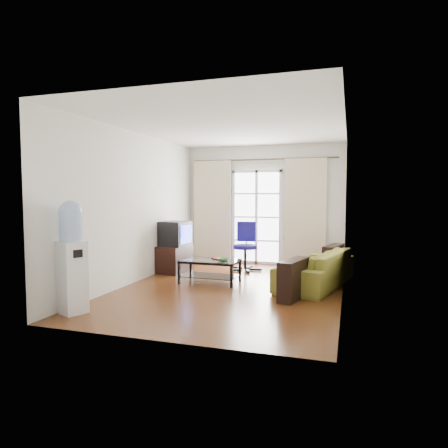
{
  "coord_description": "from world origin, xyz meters",
  "views": [
    {
      "loc": [
        1.89,
        -6.38,
        1.55
      ],
      "look_at": [
        -0.24,
        0.35,
        1.06
      ],
      "focal_mm": 32.0,
      "sensor_mm": 36.0,
      "label": 1
    }
  ],
  "objects_px": {
    "tv_stand": "(174,259)",
    "coffee_table": "(210,268)",
    "sofa": "(316,268)",
    "crt_tv": "(174,234)",
    "task_chair": "(245,256)",
    "water_cooler": "(72,255)"
  },
  "relations": [
    {
      "from": "tv_stand",
      "to": "water_cooler",
      "type": "distance_m",
      "value": 3.1
    },
    {
      "from": "sofa",
      "to": "crt_tv",
      "type": "relative_size",
      "value": 3.63
    },
    {
      "from": "coffee_table",
      "to": "task_chair",
      "type": "height_order",
      "value": "task_chair"
    },
    {
      "from": "sofa",
      "to": "crt_tv",
      "type": "height_order",
      "value": "crt_tv"
    },
    {
      "from": "coffee_table",
      "to": "task_chair",
      "type": "distance_m",
      "value": 1.4
    },
    {
      "from": "coffee_table",
      "to": "tv_stand",
      "type": "bearing_deg",
      "value": 144.0
    },
    {
      "from": "coffee_table",
      "to": "tv_stand",
      "type": "height_order",
      "value": "tv_stand"
    },
    {
      "from": "sofa",
      "to": "tv_stand",
      "type": "bearing_deg",
      "value": -84.19
    },
    {
      "from": "sofa",
      "to": "task_chair",
      "type": "bearing_deg",
      "value": -109.62
    },
    {
      "from": "coffee_table",
      "to": "task_chair",
      "type": "relative_size",
      "value": 1.02
    },
    {
      "from": "tv_stand",
      "to": "coffee_table",
      "type": "bearing_deg",
      "value": -30.03
    },
    {
      "from": "crt_tv",
      "to": "coffee_table",
      "type": "bearing_deg",
      "value": -28.02
    },
    {
      "from": "task_chair",
      "to": "sofa",
      "type": "bearing_deg",
      "value": -41.08
    },
    {
      "from": "coffee_table",
      "to": "sofa",
      "type": "bearing_deg",
      "value": 11.08
    },
    {
      "from": "tv_stand",
      "to": "crt_tv",
      "type": "distance_m",
      "value": 0.52
    },
    {
      "from": "tv_stand",
      "to": "crt_tv",
      "type": "height_order",
      "value": "crt_tv"
    },
    {
      "from": "water_cooler",
      "to": "tv_stand",
      "type": "bearing_deg",
      "value": 112.05
    },
    {
      "from": "sofa",
      "to": "tv_stand",
      "type": "distance_m",
      "value": 2.9
    },
    {
      "from": "tv_stand",
      "to": "crt_tv",
      "type": "xyz_separation_m",
      "value": [
        -0.0,
        0.01,
        0.52
      ]
    },
    {
      "from": "coffee_table",
      "to": "water_cooler",
      "type": "distance_m",
      "value": 2.61
    },
    {
      "from": "crt_tv",
      "to": "task_chair",
      "type": "xyz_separation_m",
      "value": [
        1.35,
        0.6,
        -0.49
      ]
    },
    {
      "from": "coffee_table",
      "to": "crt_tv",
      "type": "height_order",
      "value": "crt_tv"
    }
  ]
}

